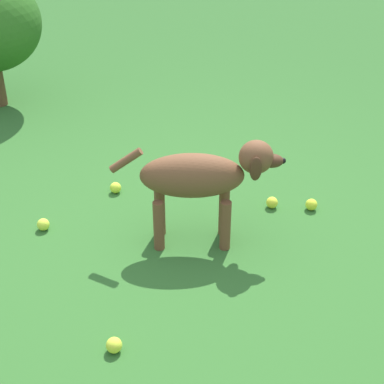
# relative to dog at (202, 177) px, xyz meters

# --- Properties ---
(ground) EXTENTS (14.00, 14.00, 0.00)m
(ground) POSITION_rel_dog_xyz_m (0.11, 0.10, -0.38)
(ground) COLOR #2D6026
(dog) EXTENTS (0.73, 0.51, 0.57)m
(dog) POSITION_rel_dog_xyz_m (0.00, 0.00, 0.00)
(dog) COLOR brown
(dog) RESTS_ON ground
(tennis_ball_0) EXTENTS (0.07, 0.07, 0.07)m
(tennis_ball_0) POSITION_rel_dog_xyz_m (0.76, 0.37, -0.35)
(tennis_ball_0) COLOR #CEE53D
(tennis_ball_0) RESTS_ON ground
(tennis_ball_1) EXTENTS (0.07, 0.07, 0.07)m
(tennis_ball_1) POSITION_rel_dog_xyz_m (-0.11, 0.84, -0.35)
(tennis_ball_1) COLOR #D1DF38
(tennis_ball_1) RESTS_ON ground
(tennis_ball_2) EXTENTS (0.07, 0.07, 0.07)m
(tennis_ball_2) POSITION_rel_dog_xyz_m (0.68, -0.13, -0.35)
(tennis_ball_2) COLOR #C9E437
(tennis_ball_2) RESTS_ON ground
(tennis_ball_3) EXTENTS (0.07, 0.07, 0.07)m
(tennis_ball_3) POSITION_rel_dog_xyz_m (-0.36, -0.58, -0.35)
(tennis_ball_3) COLOR #CEDC2F
(tennis_ball_3) RESTS_ON ground
(tennis_ball_4) EXTENTS (0.07, 0.07, 0.07)m
(tennis_ball_4) POSITION_rel_dog_xyz_m (-0.17, -0.48, -0.35)
(tennis_ball_4) COLOR #D0D834
(tennis_ball_4) RESTS_ON ground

